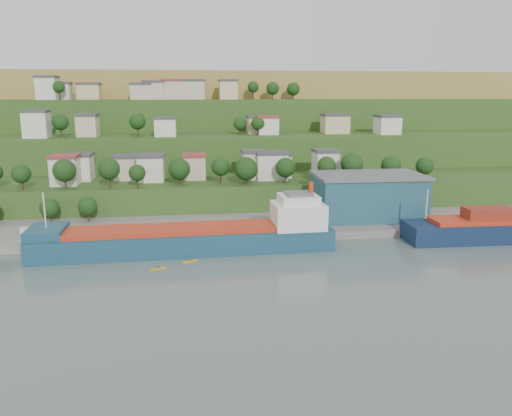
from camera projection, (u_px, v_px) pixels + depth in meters
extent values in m
plane|color=#4B5C58|center=(223.00, 264.00, 112.00)|extent=(500.00, 500.00, 0.00)
cube|color=slate|center=(287.00, 228.00, 141.58)|extent=(220.00, 26.00, 4.00)
cube|color=slate|center=(1.00, 244.00, 126.39)|extent=(40.00, 18.00, 2.40)
cube|color=#284719|center=(212.00, 209.00, 166.15)|extent=(260.00, 32.00, 20.00)
cube|color=#284719|center=(209.00, 192.00, 195.16)|extent=(280.00, 32.00, 44.00)
cube|color=#284719|center=(206.00, 179.00, 224.17)|extent=(300.00, 32.00, 70.00)
cube|color=olive|center=(202.00, 159.00, 295.73)|extent=(360.00, 120.00, 96.00)
cube|color=silver|center=(66.00, 171.00, 152.81)|extent=(7.77, 8.47, 8.33)
cube|color=brown|center=(64.00, 156.00, 151.78)|extent=(8.37, 9.07, 0.90)
cube|color=silver|center=(80.00, 168.00, 161.16)|extent=(7.88, 8.70, 7.86)
cube|color=#3F3F44|center=(79.00, 154.00, 160.19)|extent=(8.48, 9.30, 0.90)
cube|color=#C6B496|center=(130.00, 168.00, 162.15)|extent=(9.82, 7.24, 7.24)
cube|color=#3F3F44|center=(130.00, 156.00, 161.24)|extent=(10.42, 7.84, 0.90)
cube|color=silver|center=(151.00, 169.00, 159.25)|extent=(8.08, 8.37, 7.77)
cube|color=#3F3F44|center=(150.00, 155.00, 158.28)|extent=(8.68, 8.97, 0.90)
cube|color=#C6B496|center=(195.00, 168.00, 163.47)|extent=(7.03, 8.37, 7.41)
cube|color=brown|center=(194.00, 155.00, 162.55)|extent=(7.63, 8.97, 0.90)
cube|color=#C6B496|center=(254.00, 166.00, 163.85)|extent=(7.40, 7.15, 8.56)
cube|color=#3F3F44|center=(254.00, 151.00, 162.80)|extent=(8.00, 7.75, 0.90)
cube|color=silver|center=(271.00, 167.00, 162.95)|extent=(9.74, 8.25, 8.24)
cube|color=#3F3F44|center=(271.00, 153.00, 161.93)|extent=(10.34, 8.85, 0.90)
cube|color=#C6B496|center=(278.00, 166.00, 166.66)|extent=(7.83, 7.09, 7.30)
cube|color=#3F3F44|center=(279.00, 154.00, 165.75)|extent=(8.43, 7.69, 0.90)
cube|color=silver|center=(325.00, 165.00, 164.67)|extent=(7.41, 8.35, 8.70)
cube|color=#3F3F44|center=(326.00, 151.00, 163.60)|extent=(8.01, 8.95, 0.90)
cube|color=silver|center=(37.00, 125.00, 177.27)|extent=(8.32, 7.22, 8.97)
cube|color=#3F3F44|center=(35.00, 111.00, 176.17)|extent=(8.92, 7.82, 0.90)
cube|color=#C6B496|center=(88.00, 126.00, 183.57)|extent=(7.18, 8.57, 7.40)
cube|color=#3F3F44|center=(87.00, 115.00, 182.65)|extent=(7.78, 9.17, 0.90)
cube|color=silver|center=(165.00, 128.00, 184.21)|extent=(7.64, 7.48, 6.31)
cube|color=#3F3F44|center=(165.00, 118.00, 183.41)|extent=(8.24, 8.08, 0.90)
cube|color=#D4B989|center=(257.00, 126.00, 196.83)|extent=(7.23, 7.74, 6.19)
cube|color=#3F3F44|center=(257.00, 117.00, 196.04)|extent=(7.83, 8.34, 0.90)
cube|color=silver|center=(267.00, 126.00, 193.34)|extent=(7.73, 8.70, 6.31)
cube|color=brown|center=(267.00, 117.00, 192.54)|extent=(8.33, 9.30, 0.90)
cube|color=#D4B989|center=(335.00, 125.00, 198.00)|extent=(9.92, 8.43, 6.85)
cube|color=#3F3F44|center=(335.00, 115.00, 197.13)|extent=(10.52, 9.03, 0.90)
cube|color=silver|center=(387.00, 126.00, 194.47)|extent=(8.21, 8.94, 6.57)
cube|color=#3F3F44|center=(388.00, 116.00, 193.64)|extent=(8.81, 9.54, 0.90)
cube|color=silver|center=(48.00, 89.00, 204.00)|extent=(7.82, 8.02, 8.71)
cube|color=#3F3F44|center=(47.00, 77.00, 202.94)|extent=(8.42, 8.62, 0.90)
cube|color=silver|center=(61.00, 92.00, 208.84)|extent=(8.03, 7.30, 6.33)
cube|color=#3F3F44|center=(60.00, 83.00, 208.03)|extent=(8.63, 7.90, 0.90)
cube|color=#D4B989|center=(89.00, 92.00, 213.41)|extent=(9.09, 8.02, 6.18)
cube|color=#3F3F44|center=(89.00, 84.00, 212.62)|extent=(9.69, 8.62, 0.90)
cube|color=#C6B496|center=(141.00, 92.00, 213.86)|extent=(8.75, 7.23, 6.13)
cube|color=#3F3F44|center=(141.00, 84.00, 213.08)|extent=(9.35, 7.83, 0.90)
cube|color=#C6B496|center=(154.00, 91.00, 215.04)|extent=(8.97, 8.14, 7.09)
cube|color=#3F3F44|center=(153.00, 82.00, 214.16)|extent=(9.57, 8.74, 0.90)
cube|color=#C6B496|center=(172.00, 90.00, 218.30)|extent=(8.50, 7.37, 7.75)
cube|color=brown|center=(172.00, 80.00, 217.34)|extent=(9.10, 7.97, 0.90)
cube|color=#C6B496|center=(193.00, 90.00, 220.43)|extent=(9.90, 7.65, 7.77)
cube|color=#3F3F44|center=(193.00, 80.00, 219.47)|extent=(10.50, 8.25, 0.90)
cube|color=#D4B989|center=(228.00, 91.00, 219.58)|extent=(7.71, 8.78, 7.69)
cube|color=#3F3F44|center=(228.00, 80.00, 218.62)|extent=(8.31, 9.38, 0.90)
cylinder|color=#382619|center=(22.00, 185.00, 144.48)|extent=(0.50, 0.50, 3.28)
sphere|color=black|center=(21.00, 174.00, 143.78)|extent=(5.37, 5.37, 5.37)
cylinder|color=#382619|center=(65.00, 183.00, 145.79)|extent=(0.50, 0.50, 3.73)
sphere|color=black|center=(64.00, 170.00, 144.97)|extent=(6.66, 6.66, 6.66)
cylinder|color=#382619|center=(110.00, 181.00, 147.78)|extent=(0.50, 0.50, 3.94)
sphere|color=black|center=(109.00, 169.00, 146.95)|extent=(6.43, 6.43, 6.43)
cylinder|color=#382619|center=(138.00, 183.00, 147.80)|extent=(0.50, 0.50, 3.18)
sphere|color=black|center=(137.00, 173.00, 147.14)|extent=(4.96, 4.96, 4.96)
cylinder|color=#382619|center=(180.00, 180.00, 152.46)|extent=(0.50, 0.50, 3.12)
sphere|color=black|center=(179.00, 169.00, 151.71)|extent=(6.62, 6.62, 6.62)
cylinder|color=#382619|center=(221.00, 178.00, 154.05)|extent=(0.50, 0.50, 3.86)
sphere|color=black|center=(221.00, 167.00, 153.28)|extent=(5.68, 5.68, 5.68)
cylinder|color=#382619|center=(246.00, 180.00, 153.53)|extent=(0.50, 0.50, 2.91)
sphere|color=black|center=(246.00, 169.00, 152.77)|extent=(7.18, 7.18, 7.18)
cylinder|color=#382619|center=(285.00, 178.00, 156.07)|extent=(0.50, 0.50, 3.18)
sphere|color=black|center=(286.00, 168.00, 155.34)|extent=(6.19, 6.19, 6.19)
cylinder|color=#382619|center=(326.00, 177.00, 155.29)|extent=(0.50, 0.50, 4.00)
sphere|color=black|center=(327.00, 166.00, 154.49)|extent=(5.74, 5.74, 5.74)
cylinder|color=#382619|center=(351.00, 176.00, 156.86)|extent=(0.50, 0.50, 3.99)
sphere|color=black|center=(352.00, 164.00, 155.99)|extent=(6.98, 6.98, 6.98)
cylinder|color=#382619|center=(390.00, 176.00, 159.31)|extent=(0.50, 0.50, 3.32)
sphere|color=black|center=(391.00, 166.00, 158.55)|extent=(6.31, 6.31, 6.31)
cylinder|color=#382619|center=(424.00, 176.00, 160.50)|extent=(0.50, 0.50, 3.21)
sphere|color=black|center=(425.00, 166.00, 159.80)|extent=(5.70, 5.70, 5.70)
cylinder|color=#382619|center=(258.00, 131.00, 190.26)|extent=(0.50, 0.50, 2.96)
sphere|color=black|center=(258.00, 123.00, 189.61)|extent=(5.31, 5.31, 5.31)
cylinder|color=#382619|center=(273.00, 96.00, 224.29)|extent=(0.50, 0.50, 3.21)
sphere|color=black|center=(273.00, 88.00, 223.58)|extent=(5.82, 5.82, 5.82)
cylinder|color=#382619|center=(60.00, 95.00, 201.23)|extent=(0.50, 0.50, 3.84)
sphere|color=black|center=(59.00, 87.00, 200.51)|extent=(4.81, 4.81, 4.81)
cylinder|color=#382619|center=(61.00, 132.00, 178.64)|extent=(0.50, 0.50, 3.90)
sphere|color=black|center=(60.00, 122.00, 177.86)|extent=(5.71, 5.71, 5.71)
cylinder|color=#382619|center=(138.00, 131.00, 180.88)|extent=(0.50, 0.50, 4.03)
sphere|color=black|center=(137.00, 121.00, 180.07)|extent=(5.91, 5.91, 5.91)
cylinder|color=#382619|center=(253.00, 95.00, 225.31)|extent=(0.50, 0.50, 4.04)
sphere|color=black|center=(253.00, 87.00, 224.55)|extent=(5.04, 5.04, 5.04)
cylinder|color=#382619|center=(240.00, 131.00, 192.30)|extent=(0.50, 0.50, 2.77)
sphere|color=black|center=(240.00, 124.00, 191.68)|extent=(5.05, 5.05, 5.05)
cylinder|color=#382619|center=(293.00, 96.00, 227.40)|extent=(0.50, 0.50, 2.94)
sphere|color=black|center=(293.00, 89.00, 226.71)|extent=(5.91, 5.91, 5.91)
cube|color=#153F51|center=(185.00, 246.00, 120.20)|extent=(71.88, 13.52, 7.16)
cube|color=#AF2F17|center=(176.00, 229.00, 119.01)|extent=(53.42, 10.89, 1.23)
cube|color=#153F51|center=(47.00, 232.00, 115.21)|extent=(8.53, 11.50, 2.04)
cube|color=silver|center=(298.00, 215.00, 122.18)|extent=(12.59, 10.61, 6.13)
cube|color=silver|center=(298.00, 199.00, 121.27)|extent=(9.46, 8.47, 2.04)
cube|color=#595B5E|center=(298.00, 194.00, 120.97)|extent=(6.33, 6.33, 0.61)
cylinder|color=#AF2F17|center=(311.00, 188.00, 121.09)|extent=(1.27, 1.27, 3.07)
cylinder|color=silver|center=(44.00, 210.00, 114.08)|extent=(0.38, 0.38, 8.18)
cube|color=silver|center=(61.00, 241.00, 116.09)|extent=(14.67, 12.00, 0.26)
cylinder|color=silver|center=(427.00, 204.00, 125.70)|extent=(0.35, 0.35, 7.46)
cube|color=maroon|center=(489.00, 213.00, 128.46)|extent=(12.91, 5.61, 2.77)
cube|color=#1D4F59|center=(368.00, 197.00, 144.80)|extent=(30.28, 18.47, 12.00)
cube|color=#595B5E|center=(369.00, 175.00, 143.38)|extent=(31.30, 19.49, 0.80)
cube|color=silver|center=(31.00, 232.00, 128.53)|extent=(6.00, 4.15, 2.59)
cube|color=silver|center=(65.00, 236.00, 127.83)|extent=(4.71, 2.84, 0.88)
cube|color=orange|center=(158.00, 268.00, 108.52)|extent=(3.58, 1.58, 0.27)
sphere|color=#3F3F44|center=(158.00, 266.00, 108.42)|extent=(0.62, 0.62, 0.62)
cube|color=gold|center=(190.00, 261.00, 113.20)|extent=(3.56, 1.97, 0.27)
sphere|color=#3F3F44|center=(190.00, 259.00, 113.10)|extent=(0.63, 0.63, 0.63)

